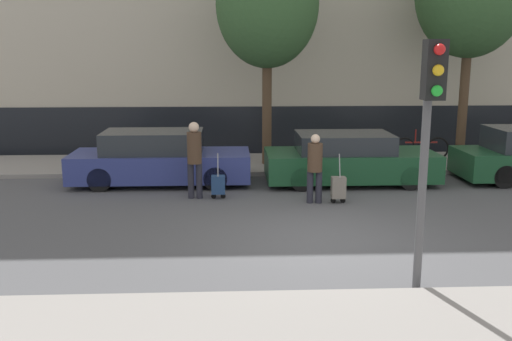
% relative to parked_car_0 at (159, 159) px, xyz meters
% --- Properties ---
extents(ground_plane, '(80.00, 80.00, 0.00)m').
position_rel_parked_car_0_xyz_m(ground_plane, '(3.52, -4.73, -0.66)').
color(ground_plane, '#4C4C4F').
extents(sidewalk_near, '(28.00, 2.50, 0.12)m').
position_rel_parked_car_0_xyz_m(sidewalk_near, '(3.52, -8.48, -0.60)').
color(sidewalk_near, gray).
rests_on(sidewalk_near, ground_plane).
extents(sidewalk_far, '(28.00, 3.00, 0.12)m').
position_rel_parked_car_0_xyz_m(sidewalk_far, '(3.52, 2.27, -0.60)').
color(sidewalk_far, gray).
rests_on(sidewalk_far, ground_plane).
extents(parked_car_0, '(4.63, 1.73, 1.40)m').
position_rel_parked_car_0_xyz_m(parked_car_0, '(0.00, 0.00, 0.00)').
color(parked_car_0, navy).
rests_on(parked_car_0, ground_plane).
extents(parked_car_1, '(4.43, 1.87, 1.33)m').
position_rel_parked_car_0_xyz_m(parked_car_1, '(4.98, -0.12, -0.03)').
color(parked_car_1, '#194728').
rests_on(parked_car_1, ground_plane).
extents(pedestrian_left, '(0.35, 0.34, 1.82)m').
position_rel_parked_car_0_xyz_m(pedestrian_left, '(1.03, -1.55, 0.39)').
color(pedestrian_left, '#23232D').
rests_on(pedestrian_left, ground_plane).
extents(trolley_left, '(0.34, 0.29, 1.09)m').
position_rel_parked_car_0_xyz_m(trolley_left, '(1.57, -1.60, -0.32)').
color(trolley_left, navy).
rests_on(trolley_left, ground_plane).
extents(pedestrian_right, '(0.35, 0.34, 1.60)m').
position_rel_parked_car_0_xyz_m(pedestrian_right, '(3.79, -2.10, 0.24)').
color(pedestrian_right, '#23232D').
rests_on(pedestrian_right, ground_plane).
extents(trolley_right, '(0.34, 0.29, 1.15)m').
position_rel_parked_car_0_xyz_m(trolley_right, '(4.34, -2.14, -0.29)').
color(trolley_right, slate).
rests_on(trolley_right, ground_plane).
extents(traffic_light, '(0.28, 0.47, 3.59)m').
position_rel_parked_car_0_xyz_m(traffic_light, '(4.59, -7.09, 1.91)').
color(traffic_light, '#515154').
rests_on(traffic_light, ground_plane).
extents(parked_bicycle, '(1.77, 0.06, 0.96)m').
position_rel_parked_car_0_xyz_m(parked_bicycle, '(7.74, 2.32, -0.16)').
color(parked_bicycle, black).
rests_on(parked_bicycle, sidewalk_far).
extents(bare_tree_near_crossing, '(2.94, 2.94, 6.40)m').
position_rel_parked_car_0_xyz_m(bare_tree_near_crossing, '(2.96, 2.04, 4.05)').
color(bare_tree_near_crossing, '#4C3826').
rests_on(bare_tree_near_crossing, sidewalk_far).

